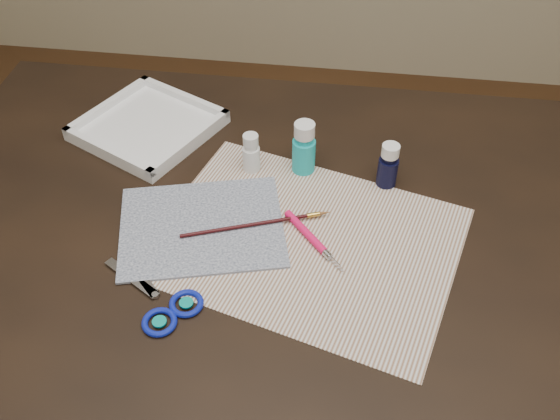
# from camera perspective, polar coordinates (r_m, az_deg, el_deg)

# --- Properties ---
(table) EXTENTS (1.30, 0.90, 0.75)m
(table) POSITION_cam_1_polar(r_m,az_deg,el_deg) (1.31, 0.00, -13.48)
(table) COLOR black
(table) RESTS_ON ground
(paper) EXTENTS (0.55, 0.47, 0.00)m
(paper) POSITION_cam_1_polar(r_m,az_deg,el_deg) (1.00, 2.32, -2.84)
(paper) COLOR silver
(paper) RESTS_ON table
(canvas) EXTENTS (0.31, 0.27, 0.00)m
(canvas) POSITION_cam_1_polar(r_m,az_deg,el_deg) (1.03, -7.17, -1.48)
(canvas) COLOR #0F1A35
(canvas) RESTS_ON paper
(paint_bottle_white) EXTENTS (0.04, 0.04, 0.08)m
(paint_bottle_white) POSITION_cam_1_polar(r_m,az_deg,el_deg) (1.11, -2.66, 5.25)
(paint_bottle_white) COLOR white
(paint_bottle_white) RESTS_ON table
(paint_bottle_cyan) EXTENTS (0.05, 0.05, 0.10)m
(paint_bottle_cyan) POSITION_cam_1_polar(r_m,az_deg,el_deg) (1.10, 2.20, 5.73)
(paint_bottle_cyan) COLOR #1AB8C0
(paint_bottle_cyan) RESTS_ON table
(paint_bottle_navy) EXTENTS (0.04, 0.04, 0.09)m
(paint_bottle_navy) POSITION_cam_1_polar(r_m,az_deg,el_deg) (1.09, 9.87, 4.05)
(paint_bottle_navy) COLOR black
(paint_bottle_navy) RESTS_ON table
(paintbrush) EXTENTS (0.24, 0.10, 0.01)m
(paintbrush) POSITION_cam_1_polar(r_m,az_deg,el_deg) (1.01, -2.10, -1.26)
(paintbrush) COLOR black
(paintbrush) RESTS_ON canvas
(craft_knife) EXTENTS (0.11, 0.12, 0.01)m
(craft_knife) POSITION_cam_1_polar(r_m,az_deg,el_deg) (0.99, 3.19, -2.88)
(craft_knife) COLOR #F4135C
(craft_knife) RESTS_ON paper
(scissors) EXTENTS (0.22, 0.19, 0.01)m
(scissors) POSITION_cam_1_polar(r_m,az_deg,el_deg) (0.95, -12.31, -7.26)
(scissors) COLOR silver
(scissors) RESTS_ON table
(palette_tray) EXTENTS (0.30, 0.30, 0.03)m
(palette_tray) POSITION_cam_1_polar(r_m,az_deg,el_deg) (1.24, -11.98, 7.60)
(palette_tray) COLOR white
(palette_tray) RESTS_ON table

